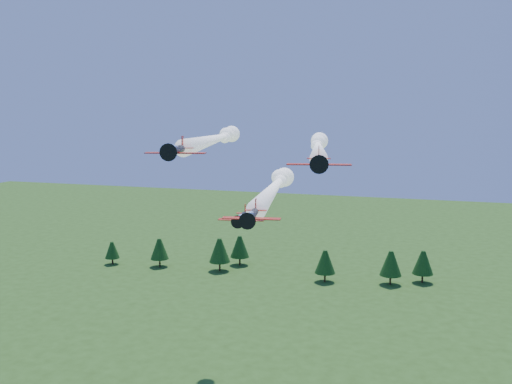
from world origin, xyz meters
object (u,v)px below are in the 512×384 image
(plane_lead, at_px, (275,186))
(plane_right, at_px, (318,148))
(plane_slot, at_px, (242,217))
(plane_left, at_px, (216,139))

(plane_lead, bearing_deg, plane_right, 61.81)
(plane_lead, height_order, plane_right, plane_right)
(plane_slot, bearing_deg, plane_lead, 74.25)
(plane_left, height_order, plane_right, plane_left)
(plane_lead, xyz_separation_m, plane_left, (-15.09, 11.74, 7.13))
(plane_right, bearing_deg, plane_lead, -120.02)
(plane_lead, xyz_separation_m, plane_slot, (-1.40, -13.02, -3.03))
(plane_left, xyz_separation_m, plane_right, (19.51, 1.59, -1.40))
(plane_left, distance_m, plane_right, 19.62)
(plane_left, height_order, plane_slot, plane_left)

